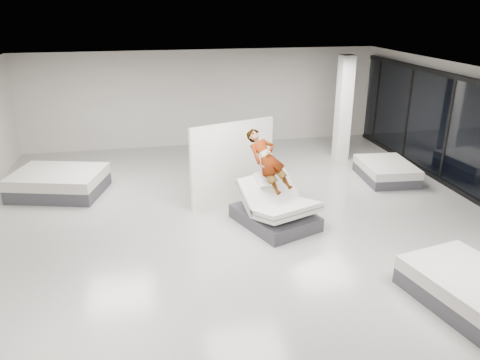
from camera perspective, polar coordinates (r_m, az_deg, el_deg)
The scene contains 9 objects.
room at distance 9.40m, azimuth 1.01°, elevation 1.93°, with size 14.00×14.04×3.20m.
hero_bed at distance 10.39m, azimuth 4.35°, elevation -3.68°, with size 1.87×2.13×1.14m.
person at distance 10.32m, azimuth 3.39°, elevation 0.98°, with size 0.58×0.38×1.58m, color slate.
remote at distance 10.25m, azimuth 5.51°, elevation -0.27°, with size 0.05×0.14×0.03m, color black.
divider_panel at distance 11.28m, azimuth -0.92°, elevation 2.05°, with size 2.22×0.10×2.02m, color white.
flat_bed_right_far at distance 13.66m, azimuth 17.39°, elevation 1.06°, with size 1.46×1.86×0.48m.
flat_bed_right_near at distance 8.71m, azimuth 26.12°, elevation -11.76°, with size 1.80×2.18×0.53m.
flat_bed_left_far at distance 12.91m, azimuth -21.21°, elevation -0.29°, with size 2.55×2.17×0.60m.
column at distance 14.78m, azimuth 12.50°, elevation 8.49°, with size 0.40×0.40×3.20m, color white.
Camera 1 is at (-1.97, -8.67, 4.66)m, focal length 35.00 mm.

